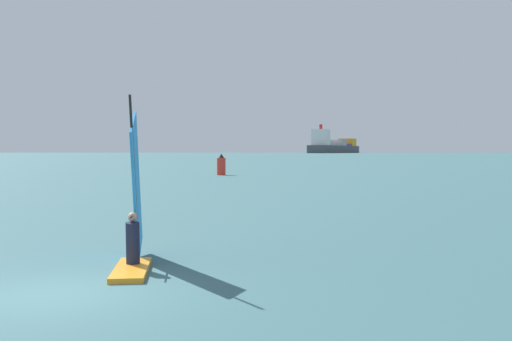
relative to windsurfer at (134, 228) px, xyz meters
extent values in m
plane|color=#386066|center=(-0.22, -2.95, -0.94)|extent=(4000.00, 4000.00, 0.00)
cube|color=orange|center=(0.23, -0.60, -0.88)|extent=(1.58, 2.60, 0.12)
cylinder|color=black|center=(-0.07, 0.18, 1.13)|extent=(0.74, 1.82, 3.92)
cube|color=#268CD8|center=(-0.25, 0.67, 0.85)|extent=(1.03, 2.61, 3.90)
cylinder|color=black|center=(0.03, -0.08, 0.32)|extent=(0.50, 1.24, 0.04)
cylinder|color=#191E38|center=(0.10, -0.27, -0.32)|extent=(0.45, 0.51, 1.01)
sphere|color=tan|center=(0.10, -0.27, 0.29)|extent=(0.22, 0.22, 0.22)
cube|color=#3F444C|center=(-96.26, 791.73, 3.99)|extent=(50.41, 159.63, 9.85)
cube|color=silver|center=(-106.78, 732.61, 18.93)|extent=(22.34, 19.15, 20.03)
cylinder|color=red|center=(-106.78, 732.61, 31.94)|extent=(4.00, 4.00, 6.00)
cube|color=#99999E|center=(-99.08, 775.90, 10.22)|extent=(24.32, 25.34, 2.60)
cube|color=#99999E|center=(-94.79, 800.02, 12.82)|extent=(24.32, 25.34, 7.80)
cube|color=#59388C|center=(-90.50, 824.13, 10.22)|extent=(24.32, 25.34, 2.60)
cube|color=gold|center=(-86.21, 848.25, 14.12)|extent=(24.32, 25.34, 10.40)
cube|color=#4C564C|center=(-232.24, 1302.28, 12.58)|extent=(1278.57, 462.63, 27.02)
cylinder|color=red|center=(-14.85, 52.04, 0.04)|extent=(1.00, 1.00, 1.96)
cone|color=black|center=(-14.85, 52.04, 1.27)|extent=(0.70, 0.70, 0.50)
camera|label=1|loc=(6.43, -12.97, 1.82)|focal=42.13mm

